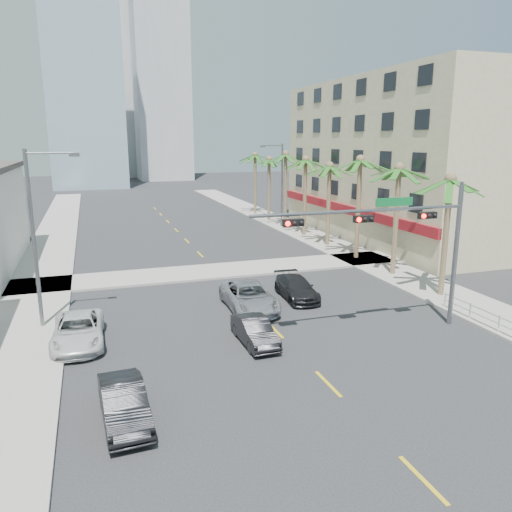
{
  "coord_description": "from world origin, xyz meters",
  "views": [
    {
      "loc": [
        -8.39,
        -12.22,
        9.43
      ],
      "look_at": [
        -0.43,
        11.78,
        3.5
      ],
      "focal_mm": 35.0,
      "sensor_mm": 36.0,
      "label": 1
    }
  ],
  "objects": [
    {
      "name": "palm_tree_0",
      "position": [
        11.6,
        12.0,
        7.08
      ],
      "size": [
        4.8,
        4.8,
        7.8
      ],
      "color": "brown",
      "rests_on": "ground"
    },
    {
      "name": "car_parked_mid",
      "position": [
        -7.82,
        3.77,
        0.68
      ],
      "size": [
        1.67,
        4.21,
        1.36
      ],
      "primitive_type": "imported",
      "rotation": [
        0.0,
        0.0,
        0.06
      ],
      "color": "black",
      "rests_on": "ground"
    },
    {
      "name": "sidewalk_cross",
      "position": [
        0.0,
        22.0,
        0.07
      ],
      "size": [
        80.0,
        4.0,
        0.15
      ],
      "primitive_type": "cube",
      "color": "gray",
      "rests_on": "ground"
    },
    {
      "name": "car_lane_right",
      "position": [
        3.06,
        14.49,
        0.65
      ],
      "size": [
        2.05,
        4.55,
        1.29
      ],
      "primitive_type": "imported",
      "rotation": [
        0.0,
        0.0,
        -0.06
      ],
      "color": "black",
      "rests_on": "ground"
    },
    {
      "name": "streetlight_left",
      "position": [
        -11.0,
        14.0,
        5.06
      ],
      "size": [
        2.55,
        0.25,
        9.0
      ],
      "color": "slate",
      "rests_on": "ground"
    },
    {
      "name": "tower_far_right",
      "position": [
        9.0,
        110.0,
        30.0
      ],
      "size": [
        12.0,
        12.0,
        60.0
      ],
      "primitive_type": "cube",
      "color": "#ADADB2",
      "rests_on": "ground"
    },
    {
      "name": "sidewalk_left",
      "position": [
        -12.0,
        20.0,
        0.07
      ],
      "size": [
        4.0,
        120.0,
        0.15
      ],
      "primitive_type": "cube",
      "color": "gray",
      "rests_on": "ground"
    },
    {
      "name": "traffic_signal_mast",
      "position": [
        5.78,
        7.95,
        5.06
      ],
      "size": [
        11.12,
        0.54,
        7.2
      ],
      "color": "slate",
      "rests_on": "ground"
    },
    {
      "name": "sidewalk_right",
      "position": [
        12.0,
        20.0,
        0.07
      ],
      "size": [
        4.0,
        120.0,
        0.15
      ],
      "primitive_type": "cube",
      "color": "gray",
      "rests_on": "ground"
    },
    {
      "name": "car_lane_center",
      "position": [
        -0.29,
        13.46,
        0.75
      ],
      "size": [
        2.65,
        5.48,
        1.5
      ],
      "primitive_type": "imported",
      "rotation": [
        0.0,
        0.0,
        -0.03
      ],
      "color": "#BABABF",
      "rests_on": "ground"
    },
    {
      "name": "palm_tree_5",
      "position": [
        11.6,
        38.0,
        7.78
      ],
      "size": [
        4.8,
        4.8,
        8.52
      ],
      "color": "brown",
      "rests_on": "ground"
    },
    {
      "name": "palm_tree_6",
      "position": [
        11.6,
        43.2,
        7.08
      ],
      "size": [
        4.8,
        4.8,
        7.8
      ],
      "color": "brown",
      "rests_on": "ground"
    },
    {
      "name": "palm_tree_7",
      "position": [
        11.6,
        48.4,
        7.43
      ],
      "size": [
        4.8,
        4.8,
        8.16
      ],
      "color": "brown",
      "rests_on": "ground"
    },
    {
      "name": "palm_tree_1",
      "position": [
        11.6,
        17.2,
        7.43
      ],
      "size": [
        4.8,
        4.8,
        8.16
      ],
      "color": "brown",
      "rests_on": "ground"
    },
    {
      "name": "building_right",
      "position": [
        21.99,
        30.0,
        7.5
      ],
      "size": [
        15.25,
        28.0,
        15.0
      ],
      "color": "tan",
      "rests_on": "ground"
    },
    {
      "name": "guardrail",
      "position": [
        10.3,
        6.0,
        0.67
      ],
      "size": [
        0.08,
        8.08,
        1.0
      ],
      "color": "silver",
      "rests_on": "ground"
    },
    {
      "name": "palm_tree_3",
      "position": [
        11.6,
        27.6,
        7.08
      ],
      "size": [
        4.8,
        4.8,
        7.8
      ],
      "color": "brown",
      "rests_on": "ground"
    },
    {
      "name": "tower_far_center",
      "position": [
        -3.0,
        125.0,
        21.0
      ],
      "size": [
        16.0,
        16.0,
        42.0
      ],
      "primitive_type": "cube",
      "color": "#ADADB2",
      "rests_on": "ground"
    },
    {
      "name": "streetlight_right",
      "position": [
        11.0,
        38.0,
        5.06
      ],
      "size": [
        2.55,
        0.25,
        9.0
      ],
      "color": "slate",
      "rests_on": "ground"
    },
    {
      "name": "car_lane_left",
      "position": [
        -1.5,
        8.73,
        0.62
      ],
      "size": [
        1.41,
        3.79,
        1.24
      ],
      "primitive_type": "imported",
      "rotation": [
        0.0,
        0.0,
        0.03
      ],
      "color": "black",
      "rests_on": "ground"
    },
    {
      "name": "palm_tree_4",
      "position": [
        11.6,
        32.8,
        7.43
      ],
      "size": [
        4.8,
        4.8,
        8.16
      ],
      "color": "brown",
      "rests_on": "ground"
    },
    {
      "name": "tower_far_left",
      "position": [
        -8.0,
        95.0,
        24.0
      ],
      "size": [
        14.0,
        14.0,
        48.0
      ],
      "primitive_type": "cube",
      "color": "#99B2C6",
      "rests_on": "ground"
    },
    {
      "name": "car_parked_far",
      "position": [
        -9.4,
        11.23,
        0.69
      ],
      "size": [
        2.45,
        5.02,
        1.38
      ],
      "primitive_type": "imported",
      "rotation": [
        0.0,
        0.0,
        -0.03
      ],
      "color": "silver",
      "rests_on": "ground"
    },
    {
      "name": "ground",
      "position": [
        0.0,
        0.0,
        0.0
      ],
      "size": [
        260.0,
        260.0,
        0.0
      ],
      "primitive_type": "plane",
      "color": "#262628",
      "rests_on": "ground"
    },
    {
      "name": "palm_tree_2",
      "position": [
        11.6,
        22.4,
        7.78
      ],
      "size": [
        4.8,
        4.8,
        8.52
      ],
      "color": "brown",
      "rests_on": "ground"
    }
  ]
}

